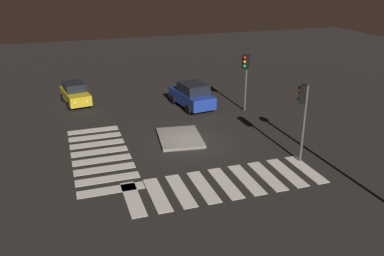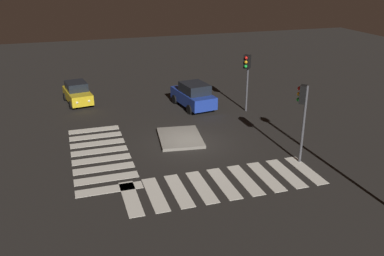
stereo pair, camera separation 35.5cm
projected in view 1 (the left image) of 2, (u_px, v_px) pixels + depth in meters
ground_plane at (192, 143)px, 24.72m from camera, size 80.00×80.00×0.00m
traffic_island at (180, 138)px, 25.29m from camera, size 3.71×2.97×0.18m
car_yellow at (75, 94)px, 31.59m from camera, size 3.95×2.22×1.65m
car_blue at (192, 95)px, 30.72m from camera, size 4.56×2.53×1.91m
traffic_light_west at (246, 69)px, 29.08m from camera, size 0.54×0.53×4.19m
traffic_light_north at (303, 104)px, 21.34m from camera, size 0.54×0.53×4.30m
crosswalk_near at (101, 156)px, 23.10m from camera, size 8.75×3.20×0.02m
crosswalk_side at (225, 183)px, 20.18m from camera, size 3.20×9.90×0.02m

